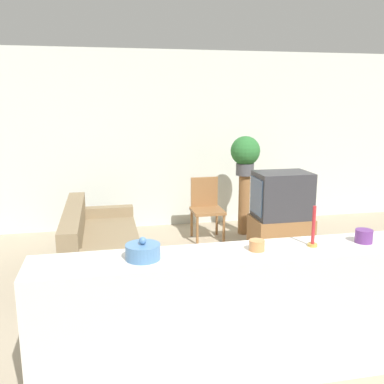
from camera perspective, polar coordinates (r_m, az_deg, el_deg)
The scene contains 13 objects.
ground_plane at distance 3.81m, azimuth 2.86°, elevation -19.08°, with size 14.00×14.00×0.00m, color tan.
wall_back at distance 6.65m, azimuth -4.53°, elevation 6.84°, with size 9.00×0.06×2.70m.
couch at distance 5.17m, azimuth -12.27°, elevation -7.32°, with size 0.83×1.86×0.75m.
tv_stand at distance 5.60m, azimuth 11.68°, elevation -5.86°, with size 0.73×0.51×0.52m.
television at distance 5.46m, azimuth 11.87°, elevation -0.40°, with size 0.68×0.49×0.58m.
wooden_chair at distance 6.13m, azimuth 1.91°, elevation -1.80°, with size 0.44×0.44×0.87m.
plant_stand at distance 6.40m, azimuth 6.94°, elevation -1.66°, with size 0.17×0.17×0.89m.
potted_plant at distance 6.26m, azimuth 7.12°, elevation 5.14°, with size 0.43×0.43×0.57m.
foreground_counter at distance 3.16m, azimuth 5.28°, elevation -16.14°, with size 2.74×0.44×0.96m.
decorative_bowl at distance 2.83m, azimuth -6.56°, elevation -7.87°, with size 0.23×0.23×0.15m.
candle_jar at distance 3.00m, azimuth 8.64°, elevation -7.04°, with size 0.11×0.11×0.07m.
candlestick at distance 3.15m, azimuth 15.85°, elevation -5.23°, with size 0.07×0.07×0.29m.
coffee_tin at distance 3.37m, azimuth 21.94°, elevation -5.47°, with size 0.12×0.12×0.10m.
Camera 1 is at (-0.84, -3.14, 1.98)m, focal length 40.00 mm.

